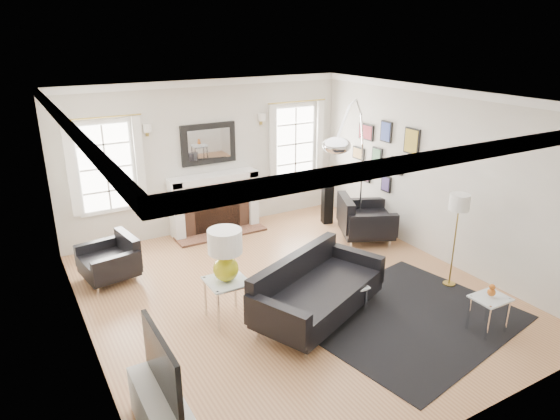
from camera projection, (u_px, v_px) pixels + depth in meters
floor at (291, 293)px, 7.27m from camera, size 6.00×6.00×0.00m
back_wall at (208, 157)px, 9.24m from camera, size 5.50×0.04×2.80m
front_wall at (470, 301)px, 4.35m from camera, size 5.50×0.04×2.80m
left_wall at (79, 244)px, 5.51m from camera, size 0.04×6.00×2.80m
right_wall at (437, 175)px, 8.08m from camera, size 0.04×6.00×2.80m
ceiling at (293, 99)px, 6.32m from camera, size 5.50×6.00×0.02m
crown_molding at (293, 103)px, 6.34m from camera, size 5.50×6.00×0.12m
fireplace at (215, 204)px, 9.36m from camera, size 1.70×0.69×1.11m
mantel_mirror at (209, 144)px, 9.12m from camera, size 1.05×0.07×0.75m
window_left at (106, 167)px, 8.31m from camera, size 1.24×0.15×1.62m
window_right at (295, 143)px, 10.04m from camera, size 1.24×0.15×1.62m
gallery_wall at (383, 151)px, 9.08m from camera, size 0.04×1.73×1.29m
tv_unit at (161, 407)px, 4.63m from camera, size 0.35×1.00×1.09m
area_rug at (409, 318)px, 6.65m from camera, size 3.04×2.68×0.01m
sofa at (315, 291)px, 6.62m from camera, size 2.21×1.64×0.66m
armchair_left at (112, 261)px, 7.58m from camera, size 0.87×0.94×0.57m
armchair_right at (363, 220)px, 9.00m from camera, size 1.21×1.27×0.67m
coffee_table at (323, 284)px, 6.77m from camera, size 0.92×0.92×0.41m
side_table_left at (227, 288)px, 6.49m from camera, size 0.52×0.52×0.57m
nesting_table at (489, 305)px, 6.25m from camera, size 0.44×0.37×0.49m
gourd_lamp at (225, 252)px, 6.31m from camera, size 0.44×0.44×0.70m
orange_vase at (492, 291)px, 6.18m from camera, size 0.10×0.10×0.16m
arc_floor_lamp at (350, 174)px, 7.87m from camera, size 1.92×1.78×2.72m
stick_floor_lamp at (459, 207)px, 7.09m from camera, size 0.29×0.29×1.44m
speaker_tower at (327, 200)px, 9.77m from camera, size 0.23×0.23×0.95m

